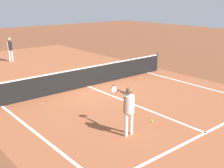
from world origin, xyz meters
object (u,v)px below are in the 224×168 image
at_px(net, 88,76).
at_px(player_near, 128,106).
at_px(player_far, 10,47).
at_px(tennis_ball_near_net, 141,78).
at_px(tennis_ball_mid_court, 152,121).

bearing_deg(net, player_near, -111.67).
height_order(player_far, tennis_ball_near_net, player_far).
bearing_deg(net, tennis_ball_near_net, -11.70).
distance_m(net, player_far, 7.91).
xyz_separation_m(net, tennis_ball_near_net, (2.94, -0.61, -0.46)).
xyz_separation_m(net, tennis_ball_mid_court, (-0.69, -4.76, -0.46)).
distance_m(player_far, tennis_ball_near_net, 9.27).
relative_size(net, tennis_ball_mid_court, 148.52).
bearing_deg(tennis_ball_mid_court, tennis_ball_near_net, 48.81).
bearing_deg(player_near, player_far, 84.40).
relative_size(net, player_near, 6.35).
bearing_deg(player_near, net, 68.33).
relative_size(tennis_ball_near_net, tennis_ball_mid_court, 1.00).
bearing_deg(tennis_ball_near_net, net, 168.30).
bearing_deg(player_near, tennis_ball_mid_court, 7.41).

